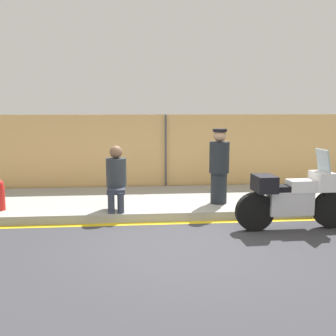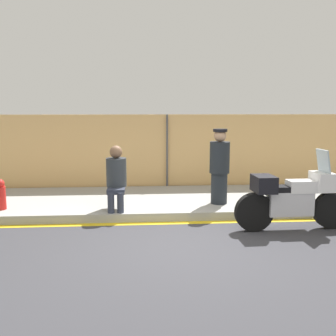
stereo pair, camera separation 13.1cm
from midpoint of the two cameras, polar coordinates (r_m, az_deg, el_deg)
ground_plane at (r=6.58m, az=2.07°, el=-11.10°), size 120.00×120.00×0.00m
sidewalk at (r=9.14m, az=-0.04°, el=-4.83°), size 36.21×2.74×0.17m
curb_paint_stripe at (r=7.76m, az=0.92°, el=-7.96°), size 36.21×0.18×0.01m
storefront_fence at (r=10.41m, az=-0.74°, el=2.11°), size 34.40×0.17×2.06m
motorcycle at (r=7.57m, az=17.25°, el=-4.10°), size 2.20×0.55×1.49m
officer_standing at (r=8.50m, az=6.99°, el=0.28°), size 0.43×0.43×1.61m
person_seated_on_curb at (r=8.06m, az=-7.99°, el=-0.96°), size 0.41×0.68×1.30m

